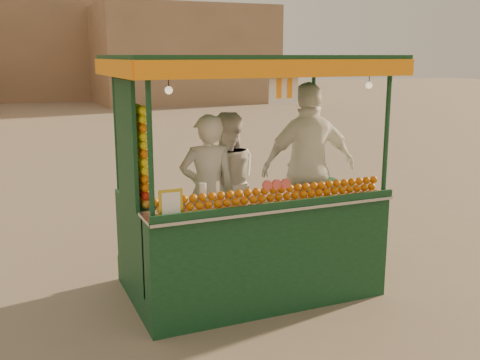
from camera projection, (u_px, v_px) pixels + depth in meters
name	position (u px, v px, depth m)	size (l,w,h in m)	color
ground	(233.00, 281.00, 6.27)	(90.00, 90.00, 0.00)	#746253
building_right	(182.00, 55.00, 29.95)	(9.00, 6.00, 5.00)	#9A7257
juice_cart	(246.00, 220.00, 5.80)	(2.72, 1.76, 2.47)	#0E3318
vendor_left	(208.00, 191.00, 5.81)	(0.63, 0.46, 1.61)	silver
vendor_middle	(226.00, 184.00, 6.18)	(0.87, 0.74, 1.59)	white
vendor_right	(309.00, 167.00, 6.29)	(1.15, 0.56, 1.90)	white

